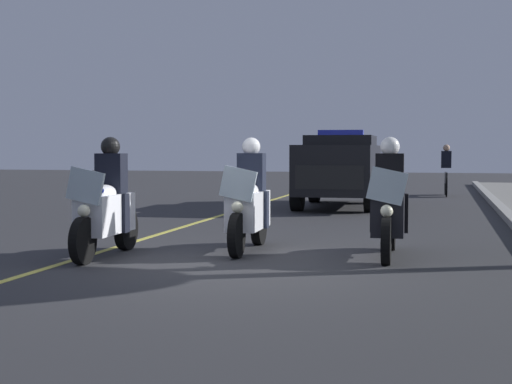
% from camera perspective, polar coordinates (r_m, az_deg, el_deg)
% --- Properties ---
extents(ground_plane, '(80.00, 80.00, 0.00)m').
position_cam_1_polar(ground_plane, '(9.95, -1.83, -5.61)').
color(ground_plane, '#333335').
extents(lane_stripe_center, '(48.00, 0.12, 0.01)m').
position_cam_1_polar(lane_stripe_center, '(10.78, -13.50, -4.99)').
color(lane_stripe_center, '#E0D14C').
rests_on(lane_stripe_center, ground).
extents(police_motorcycle_lead_left, '(2.14, 0.57, 1.72)m').
position_cam_1_polar(police_motorcycle_lead_left, '(10.83, -11.43, -1.22)').
color(police_motorcycle_lead_left, black).
rests_on(police_motorcycle_lead_left, ground).
extents(police_motorcycle_lead_right, '(2.14, 0.57, 1.72)m').
position_cam_1_polar(police_motorcycle_lead_right, '(11.23, -0.57, -0.99)').
color(police_motorcycle_lead_right, black).
rests_on(police_motorcycle_lead_right, ground).
extents(police_motorcycle_trailing, '(2.14, 0.57, 1.72)m').
position_cam_1_polar(police_motorcycle_trailing, '(10.76, 10.16, -1.24)').
color(police_motorcycle_trailing, black).
rests_on(police_motorcycle_trailing, ground).
extents(police_suv, '(4.96, 2.18, 2.05)m').
position_cam_1_polar(police_suv, '(19.91, 6.48, 1.93)').
color(police_suv, black).
rests_on(police_suv, ground).
extents(cyclist_background, '(1.76, 0.33, 1.69)m').
position_cam_1_polar(cyclist_background, '(25.15, 14.38, 1.62)').
color(cyclist_background, black).
rests_on(cyclist_background, ground).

